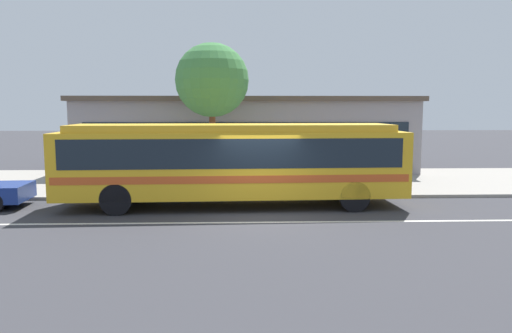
{
  "coord_description": "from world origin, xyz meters",
  "views": [
    {
      "loc": [
        -0.66,
        -14.8,
        3.32
      ],
      "look_at": [
        -0.07,
        2.19,
        1.3
      ],
      "focal_mm": 34.25,
      "sensor_mm": 36.0,
      "label": 1
    }
  ],
  "objects": [
    {
      "name": "bus_stop_sign",
      "position": [
        3.14,
        3.28,
        1.63
      ],
      "size": [
        0.16,
        0.43,
        2.34
      ],
      "color": "gray",
      "rests_on": "sidewalk_slab"
    },
    {
      "name": "street_tree_near_stop",
      "position": [
        -1.8,
        6.27,
        4.51
      ],
      "size": [
        3.14,
        3.14,
        5.98
      ],
      "color": "brown",
      "rests_on": "sidewalk_slab"
    },
    {
      "name": "transit_bus",
      "position": [
        -0.86,
        1.57,
        1.63
      ],
      "size": [
        11.57,
        2.9,
        2.8
      ],
      "color": "gold",
      "rests_on": "ground_plane"
    },
    {
      "name": "lane_stripe_center",
      "position": [
        0.0,
        -0.8,
        0.0
      ],
      "size": [
        56.0,
        0.16,
        0.01
      ],
      "primitive_type": "cube",
      "color": "silver",
      "rests_on": "ground_plane"
    },
    {
      "name": "station_building",
      "position": [
        -0.26,
        12.55,
        1.97
      ],
      "size": [
        17.24,
        8.73,
        3.92
      ],
      "color": "gray",
      "rests_on": "ground_plane"
    },
    {
      "name": "pedestrian_waiting_near_sign",
      "position": [
        3.39,
        3.52,
        1.12
      ],
      "size": [
        0.46,
        0.46,
        1.7
      ],
      "color": "#6A5B4C",
      "rests_on": "sidewalk_slab"
    },
    {
      "name": "sidewalk_slab",
      "position": [
        0.0,
        6.92,
        0.06
      ],
      "size": [
        60.0,
        8.0,
        0.12
      ],
      "primitive_type": "cube",
      "color": "gray",
      "rests_on": "ground_plane"
    },
    {
      "name": "ground_plane",
      "position": [
        0.0,
        0.0,
        0.0
      ],
      "size": [
        120.0,
        120.0,
        0.0
      ],
      "primitive_type": "plane",
      "color": "#36363B"
    }
  ]
}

